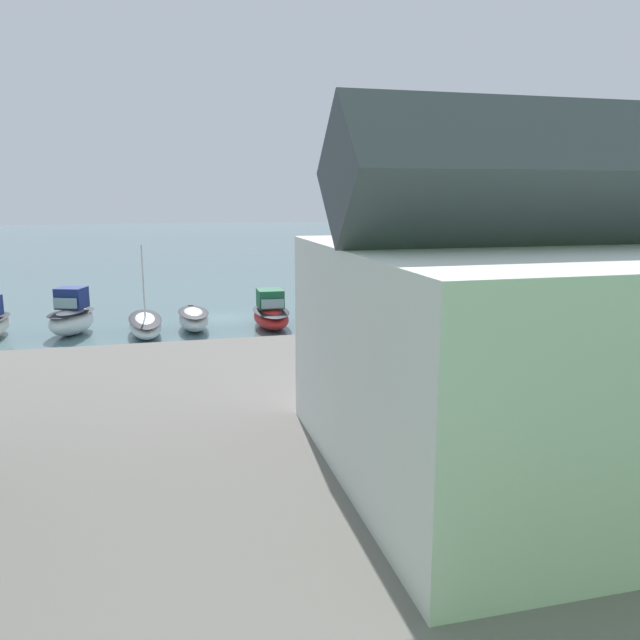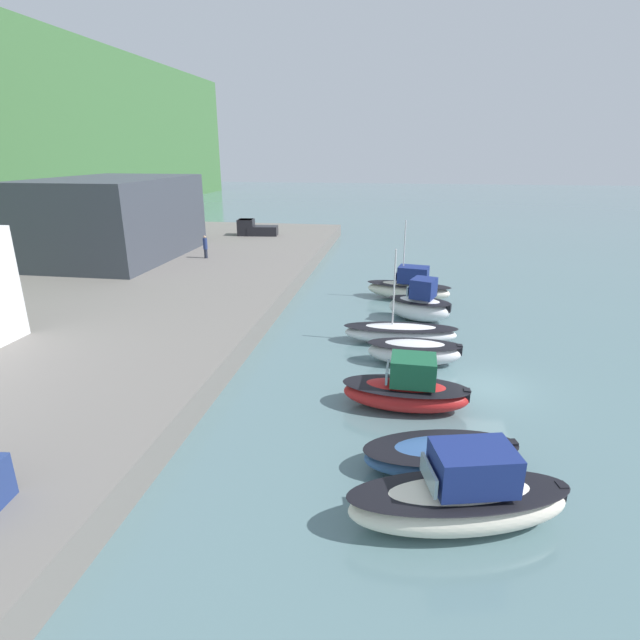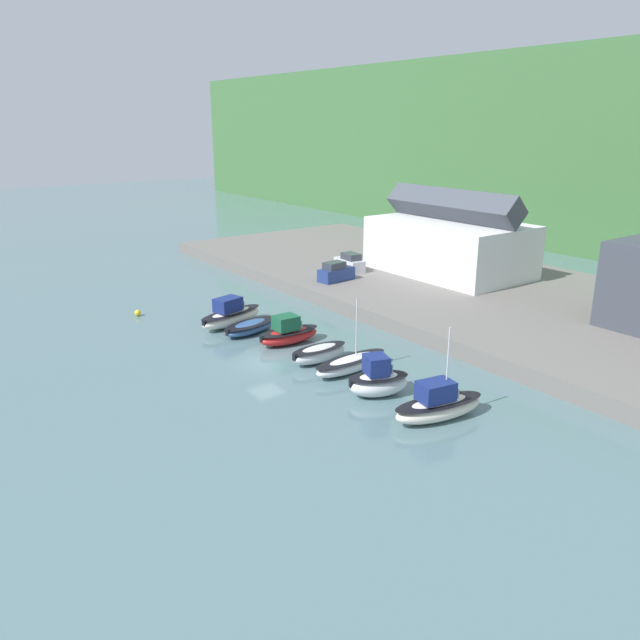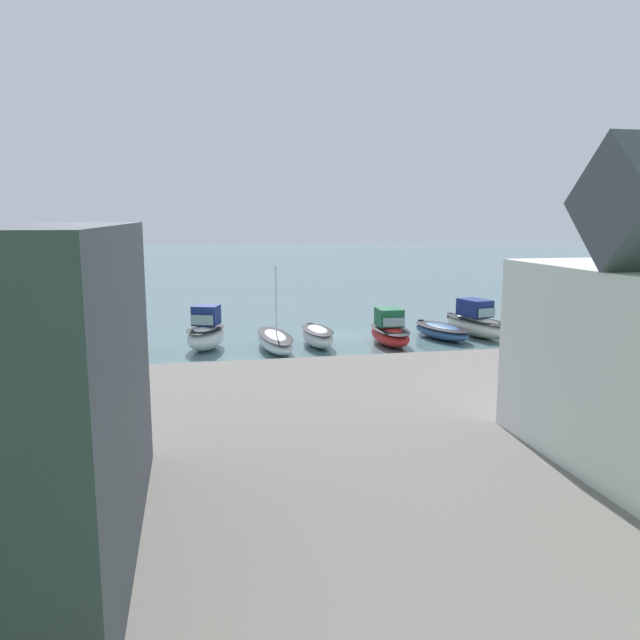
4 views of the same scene
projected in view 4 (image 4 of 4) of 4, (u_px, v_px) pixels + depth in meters
ground_plane at (339, 335)px, 47.42m from camera, size 320.00×320.00×0.00m
quay_promenade at (541, 476)px, 20.06m from camera, size 90.97×30.58×1.42m
moored_boat_0 at (477, 323)px, 46.96m from camera, size 3.97×7.41×2.77m
moored_boat_1 at (442, 331)px, 46.09m from camera, size 3.76×6.24×1.06m
moored_boat_2 at (390, 331)px, 43.94m from camera, size 2.48×5.82×2.54m
moored_boat_3 at (317, 336)px, 43.38m from camera, size 2.12×5.22×1.38m
moored_boat_4 at (275, 341)px, 42.02m from camera, size 2.45×7.02×5.80m
moored_boat_5 at (206, 333)px, 42.25m from camera, size 3.60×4.87×3.00m
moored_boat_6 at (127, 340)px, 40.60m from camera, size 3.29×6.87×6.19m
mooring_buoy_0 at (533, 316)px, 54.50m from camera, size 0.62×0.62×0.62m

